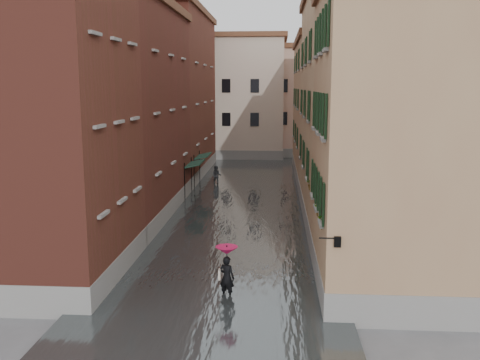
% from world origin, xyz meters
% --- Properties ---
extents(ground, '(120.00, 120.00, 0.00)m').
position_xyz_m(ground, '(0.00, 0.00, 0.00)').
color(ground, '#59595C').
rests_on(ground, ground).
extents(floodwater, '(10.00, 60.00, 0.20)m').
position_xyz_m(floodwater, '(0.00, 13.00, 0.10)').
color(floodwater, '#494F50').
rests_on(floodwater, ground).
extents(building_left_near, '(6.00, 8.00, 13.00)m').
position_xyz_m(building_left_near, '(-7.00, -2.00, 6.50)').
color(building_left_near, brown).
rests_on(building_left_near, ground).
extents(building_left_mid, '(6.00, 14.00, 12.50)m').
position_xyz_m(building_left_mid, '(-7.00, 9.00, 6.25)').
color(building_left_mid, '#56211B').
rests_on(building_left_mid, ground).
extents(building_left_far, '(6.00, 16.00, 14.00)m').
position_xyz_m(building_left_far, '(-7.00, 24.00, 7.00)').
color(building_left_far, brown).
rests_on(building_left_far, ground).
extents(building_right_near, '(6.00, 8.00, 11.50)m').
position_xyz_m(building_right_near, '(7.00, -2.00, 5.75)').
color(building_right_near, '#9B7150').
rests_on(building_right_near, ground).
extents(building_right_mid, '(6.00, 14.00, 13.00)m').
position_xyz_m(building_right_mid, '(7.00, 9.00, 6.50)').
color(building_right_mid, tan).
rests_on(building_right_mid, ground).
extents(building_right_far, '(6.00, 16.00, 11.50)m').
position_xyz_m(building_right_far, '(7.00, 24.00, 5.75)').
color(building_right_far, '#9B7150').
rests_on(building_right_far, ground).
extents(building_end_cream, '(12.00, 9.00, 13.00)m').
position_xyz_m(building_end_cream, '(-3.00, 38.00, 6.50)').
color(building_end_cream, beige).
rests_on(building_end_cream, ground).
extents(building_end_pink, '(10.00, 9.00, 12.00)m').
position_xyz_m(building_end_pink, '(6.00, 40.00, 6.00)').
color(building_end_pink, tan).
rests_on(building_end_pink, ground).
extents(awning_near, '(1.09, 3.05, 2.80)m').
position_xyz_m(awning_near, '(-3.49, 14.33, 2.47)').
color(awning_near, '#152F22').
rests_on(awning_near, ground).
extents(awning_far, '(1.09, 3.01, 2.80)m').
position_xyz_m(awning_far, '(-3.49, 18.57, 2.47)').
color(awning_far, '#152F22').
rests_on(awning_far, ground).
extents(wall_lantern, '(0.71, 0.22, 0.35)m').
position_xyz_m(wall_lantern, '(4.33, -6.00, 3.01)').
color(wall_lantern, black).
rests_on(wall_lantern, ground).
extents(window_planters, '(0.59, 8.23, 0.84)m').
position_xyz_m(window_planters, '(4.12, -1.08, 3.51)').
color(window_planters, brown).
rests_on(window_planters, ground).
extents(pedestrian_main, '(0.86, 0.86, 2.06)m').
position_xyz_m(pedestrian_main, '(0.51, -3.79, 1.20)').
color(pedestrian_main, black).
rests_on(pedestrian_main, ground).
extents(pedestrian_far, '(0.84, 0.70, 1.59)m').
position_xyz_m(pedestrian_far, '(-2.51, 19.59, 0.80)').
color(pedestrian_far, black).
rests_on(pedestrian_far, ground).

